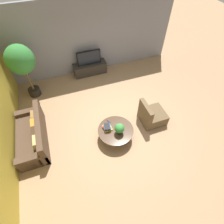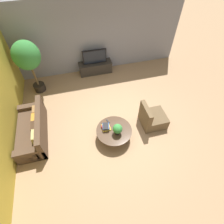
% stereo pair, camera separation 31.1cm
% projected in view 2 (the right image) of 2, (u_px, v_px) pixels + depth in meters
% --- Properties ---
extents(ground_plane, '(24.00, 24.00, 0.00)m').
position_uv_depth(ground_plane, '(114.00, 122.00, 6.16)').
color(ground_plane, '#9E7A56').
extents(back_wall_stone, '(7.40, 0.12, 3.00)m').
position_uv_depth(back_wall_stone, '(94.00, 37.00, 7.04)').
color(back_wall_stone, gray).
rests_on(back_wall_stone, ground).
extents(media_console, '(1.44, 0.50, 0.50)m').
position_uv_depth(media_console, '(95.00, 67.00, 7.78)').
color(media_console, '#2D2823').
rests_on(media_console, ground).
extents(television, '(1.01, 0.13, 0.61)m').
position_uv_depth(television, '(95.00, 57.00, 7.36)').
color(television, black).
rests_on(television, media_console).
extents(coffee_table, '(1.12, 1.12, 0.38)m').
position_uv_depth(coffee_table, '(114.00, 132.00, 5.55)').
color(coffee_table, '#756656').
rests_on(coffee_table, ground).
extents(couch_by_wall, '(0.84, 1.96, 0.84)m').
position_uv_depth(couch_by_wall, '(33.00, 130.00, 5.58)').
color(couch_by_wall, '#4C3828').
rests_on(couch_by_wall, ground).
extents(armchair_wicker, '(0.80, 0.76, 0.86)m').
position_uv_depth(armchair_wicker, '(152.00, 118.00, 5.91)').
color(armchair_wicker, brown).
rests_on(armchair_wicker, ground).
extents(potted_palm_tall, '(0.94, 0.94, 2.11)m').
position_uv_depth(potted_palm_tall, '(27.00, 58.00, 6.06)').
color(potted_palm_tall, black).
rests_on(potted_palm_tall, ground).
extents(potted_plant_tabletop, '(0.30, 0.30, 0.37)m').
position_uv_depth(potted_plant_tabletop, '(118.00, 129.00, 5.25)').
color(potted_plant_tabletop, black).
rests_on(potted_plant_tabletop, coffee_table).
extents(book_stack, '(0.28, 0.30, 0.14)m').
position_uv_depth(book_stack, '(106.00, 127.00, 5.47)').
color(book_stack, gold).
rests_on(book_stack, coffee_table).
extents(remote_black, '(0.10, 0.16, 0.02)m').
position_uv_depth(remote_black, '(108.00, 121.00, 5.67)').
color(remote_black, black).
rests_on(remote_black, coffee_table).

